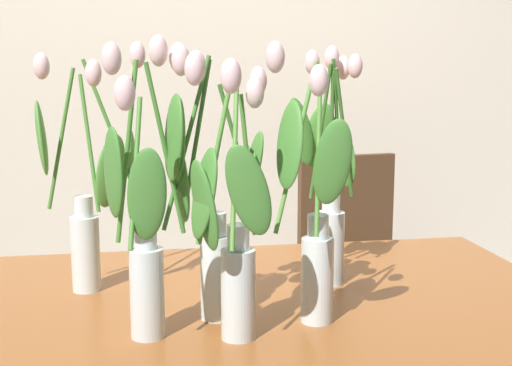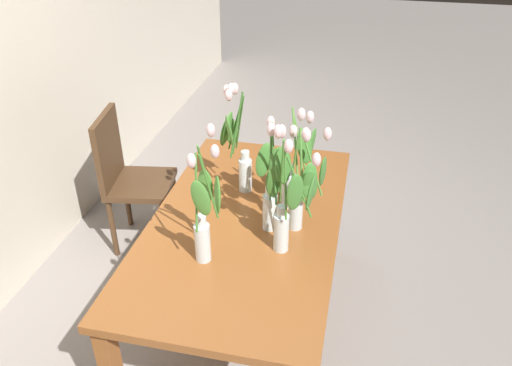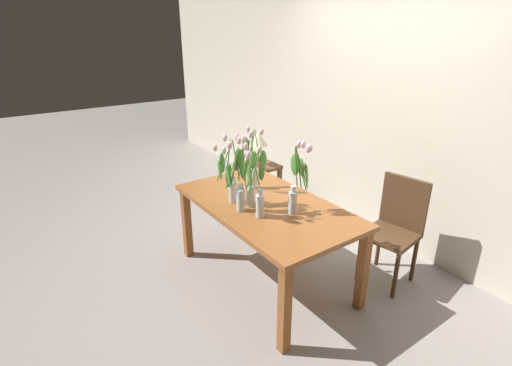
{
  "view_description": "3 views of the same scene",
  "coord_description": "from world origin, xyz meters",
  "px_view_note": "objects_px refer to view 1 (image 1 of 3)",
  "views": [
    {
      "loc": [
        -0.19,
        -1.51,
        1.27
      ],
      "look_at": [
        0.06,
        -0.02,
        1.01
      ],
      "focal_mm": 48.06,
      "sensor_mm": 36.0,
      "label": 1
    },
    {
      "loc": [
        -1.95,
        -0.49,
        2.18
      ],
      "look_at": [
        -0.1,
        -0.07,
        1.01
      ],
      "focal_mm": 35.72,
      "sensor_mm": 36.0,
      "label": 2
    },
    {
      "loc": [
        2.31,
        -1.73,
        2.1
      ],
      "look_at": [
        -0.07,
        -0.05,
        0.91
      ],
      "focal_mm": 27.01,
      "sensor_mm": 36.0,
      "label": 3
    }
  ],
  "objects_px": {
    "dining_table": "(228,334)",
    "tulip_vase_4": "(328,185)",
    "tulip_vase_1": "(314,234)",
    "tulip_vase_0": "(211,215)",
    "dining_chair": "(357,263)",
    "tulip_vase_2": "(147,235)",
    "tulip_vase_3": "(232,231)",
    "tulip_vase_5": "(89,203)"
  },
  "relations": [
    {
      "from": "tulip_vase_1",
      "to": "tulip_vase_4",
      "type": "distance_m",
      "value": 0.33
    },
    {
      "from": "tulip_vase_1",
      "to": "tulip_vase_3",
      "type": "bearing_deg",
      "value": -162.16
    },
    {
      "from": "dining_chair",
      "to": "tulip_vase_3",
      "type": "bearing_deg",
      "value": -118.15
    },
    {
      "from": "tulip_vase_2",
      "to": "tulip_vase_5",
      "type": "relative_size",
      "value": 0.98
    },
    {
      "from": "tulip_vase_5",
      "to": "tulip_vase_4",
      "type": "bearing_deg",
      "value": 0.6
    },
    {
      "from": "tulip_vase_3",
      "to": "dining_chair",
      "type": "bearing_deg",
      "value": 61.85
    },
    {
      "from": "dining_table",
      "to": "tulip_vase_4",
      "type": "height_order",
      "value": "tulip_vase_4"
    },
    {
      "from": "tulip_vase_3",
      "to": "dining_chair",
      "type": "height_order",
      "value": "tulip_vase_3"
    },
    {
      "from": "tulip_vase_5",
      "to": "dining_chair",
      "type": "height_order",
      "value": "tulip_vase_5"
    },
    {
      "from": "tulip_vase_0",
      "to": "tulip_vase_5",
      "type": "bearing_deg",
      "value": 138.43
    },
    {
      "from": "tulip_vase_5",
      "to": "tulip_vase_3",
      "type": "bearing_deg",
      "value": -51.22
    },
    {
      "from": "tulip_vase_1",
      "to": "tulip_vase_4",
      "type": "bearing_deg",
      "value": 69.71
    },
    {
      "from": "tulip_vase_1",
      "to": "tulip_vase_3",
      "type": "height_order",
      "value": "tulip_vase_1"
    },
    {
      "from": "tulip_vase_1",
      "to": "dining_chair",
      "type": "height_order",
      "value": "tulip_vase_1"
    },
    {
      "from": "tulip_vase_2",
      "to": "tulip_vase_4",
      "type": "bearing_deg",
      "value": 36.11
    },
    {
      "from": "tulip_vase_0",
      "to": "tulip_vase_4",
      "type": "xyz_separation_m",
      "value": [
        0.32,
        0.24,
        0.01
      ]
    },
    {
      "from": "tulip_vase_4",
      "to": "dining_chair",
      "type": "xyz_separation_m",
      "value": [
        0.35,
        0.83,
        -0.46
      ]
    },
    {
      "from": "tulip_vase_2",
      "to": "tulip_vase_5",
      "type": "distance_m",
      "value": 0.35
    },
    {
      "from": "tulip_vase_1",
      "to": "tulip_vase_3",
      "type": "distance_m",
      "value": 0.18
    },
    {
      "from": "dining_chair",
      "to": "tulip_vase_2",
      "type": "bearing_deg",
      "value": -124.67
    },
    {
      "from": "tulip_vase_2",
      "to": "tulip_vase_5",
      "type": "xyz_separation_m",
      "value": [
        -0.13,
        0.32,
        0.0
      ]
    },
    {
      "from": "tulip_vase_4",
      "to": "tulip_vase_1",
      "type": "bearing_deg",
      "value": -110.29
    },
    {
      "from": "tulip_vase_1",
      "to": "tulip_vase_5",
      "type": "height_order",
      "value": "tulip_vase_5"
    },
    {
      "from": "tulip_vase_5",
      "to": "dining_chair",
      "type": "relative_size",
      "value": 0.63
    },
    {
      "from": "tulip_vase_3",
      "to": "tulip_vase_4",
      "type": "bearing_deg",
      "value": 51.76
    },
    {
      "from": "tulip_vase_0",
      "to": "tulip_vase_1",
      "type": "relative_size",
      "value": 1.02
    },
    {
      "from": "dining_table",
      "to": "tulip_vase_1",
      "type": "height_order",
      "value": "tulip_vase_1"
    },
    {
      "from": "tulip_vase_3",
      "to": "tulip_vase_1",
      "type": "bearing_deg",
      "value": 17.84
    },
    {
      "from": "tulip_vase_4",
      "to": "dining_chair",
      "type": "bearing_deg",
      "value": 67.08
    },
    {
      "from": "tulip_vase_0",
      "to": "dining_chair",
      "type": "distance_m",
      "value": 1.33
    },
    {
      "from": "tulip_vase_0",
      "to": "dining_table",
      "type": "bearing_deg",
      "value": 68.86
    },
    {
      "from": "tulip_vase_0",
      "to": "tulip_vase_1",
      "type": "xyz_separation_m",
      "value": [
        0.2,
        -0.07,
        -0.03
      ]
    },
    {
      "from": "dining_table",
      "to": "tulip_vase_2",
      "type": "bearing_deg",
      "value": -129.39
    },
    {
      "from": "tulip_vase_1",
      "to": "tulip_vase_2",
      "type": "height_order",
      "value": "tulip_vase_1"
    },
    {
      "from": "dining_chair",
      "to": "tulip_vase_4",
      "type": "bearing_deg",
      "value": -112.92
    },
    {
      "from": "tulip_vase_1",
      "to": "dining_table",
      "type": "bearing_deg",
      "value": 125.94
    },
    {
      "from": "dining_table",
      "to": "tulip_vase_0",
      "type": "relative_size",
      "value": 2.71
    },
    {
      "from": "dining_chair",
      "to": "dining_table",
      "type": "bearing_deg",
      "value": -123.45
    },
    {
      "from": "tulip_vase_5",
      "to": "tulip_vase_2",
      "type": "bearing_deg",
      "value": -67.97
    },
    {
      "from": "tulip_vase_3",
      "to": "tulip_vase_2",
      "type": "bearing_deg",
      "value": 166.15
    },
    {
      "from": "dining_table",
      "to": "dining_chair",
      "type": "height_order",
      "value": "dining_chair"
    },
    {
      "from": "tulip_vase_4",
      "to": "tulip_vase_5",
      "type": "relative_size",
      "value": 0.99
    }
  ]
}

